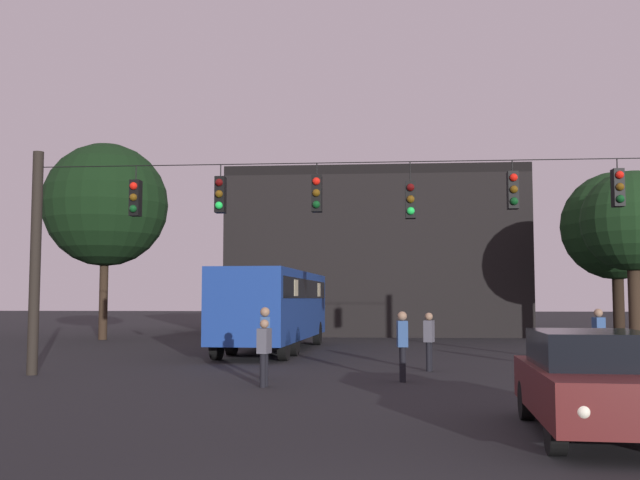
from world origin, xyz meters
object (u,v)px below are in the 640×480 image
object	(u,v)px
pedestrian_trailing	(429,338)
pedestrian_crossing_center	(402,342)
pedestrian_crossing_right	(264,349)
tree_behind_building	(616,226)
pedestrian_crossing_left	(265,338)
tree_right_far	(106,205)
car_near_right	(594,381)
city_bus	(275,302)
tree_left_silhouette	(632,222)
pedestrian_near_bus	(599,337)

from	to	relation	value
pedestrian_trailing	pedestrian_crossing_center	bearing A→B (deg)	-106.60
pedestrian_crossing_right	tree_behind_building	xyz separation A→B (m)	(13.81, 19.24, 4.56)
pedestrian_crossing_left	pedestrian_trailing	xyz separation A→B (m)	(4.20, 2.51, -0.12)
pedestrian_crossing_center	pedestrian_crossing_right	distance (m)	3.42
tree_right_far	tree_behind_building	bearing A→B (deg)	2.08
car_near_right	tree_right_far	xyz separation A→B (m)	(-16.61, 23.89, 5.78)
city_bus	tree_behind_building	bearing A→B (deg)	27.75
pedestrian_crossing_right	tree_behind_building	size ratio (longest dim) A/B	0.19
pedestrian_crossing_center	car_near_right	bearing A→B (deg)	-69.22
city_bus	tree_left_silhouette	size ratio (longest dim) A/B	1.53
pedestrian_crossing_left	tree_left_silhouette	world-z (taller)	tree_left_silhouette
pedestrian_crossing_center	pedestrian_near_bus	distance (m)	5.84
car_near_right	pedestrian_trailing	bearing A→B (deg)	100.58
pedestrian_crossing_center	tree_left_silhouette	distance (m)	16.82
car_near_right	pedestrian_trailing	xyz separation A→B (m)	(-1.79, 9.56, 0.11)
pedestrian_crossing_left	pedestrian_crossing_center	xyz separation A→B (m)	(3.39, -0.21, -0.06)
city_bus	pedestrian_near_bus	bearing A→B (deg)	-37.31
city_bus	tree_right_far	distance (m)	12.73
city_bus	pedestrian_crossing_left	xyz separation A→B (m)	(1.17, -9.73, -0.85)
car_near_right	tree_behind_building	xyz separation A→B (m)	(8.04, 24.78, 4.62)
car_near_right	pedestrian_crossing_right	bearing A→B (deg)	136.10
car_near_right	pedestrian_crossing_left	xyz separation A→B (m)	(-5.99, 7.05, 0.22)
pedestrian_trailing	tree_behind_building	world-z (taller)	tree_behind_building
pedestrian_crossing_right	pedestrian_trailing	xyz separation A→B (m)	(3.98, 4.02, 0.05)
city_bus	pedestrian_crossing_center	xyz separation A→B (m)	(4.56, -9.94, -0.91)
tree_left_silhouette	tree_right_far	bearing A→B (deg)	170.45
pedestrian_crossing_left	tree_behind_building	world-z (taller)	tree_behind_building
pedestrian_crossing_center	pedestrian_crossing_right	bearing A→B (deg)	-157.68
pedestrian_crossing_right	pedestrian_near_bus	size ratio (longest dim) A/B	0.88
pedestrian_crossing_right	pedestrian_trailing	size ratio (longest dim) A/B	0.95
tree_left_silhouette	pedestrian_near_bus	bearing A→B (deg)	-112.81
pedestrian_trailing	city_bus	bearing A→B (deg)	126.62
city_bus	tree_right_far	world-z (taller)	tree_right_far
pedestrian_crossing_center	tree_right_far	bearing A→B (deg)	129.42
car_near_right	tree_left_silhouette	size ratio (longest dim) A/B	0.61
city_bus	tree_behind_building	distance (m)	17.54
tree_right_far	car_near_right	bearing A→B (deg)	-55.19
tree_behind_building	pedestrian_crossing_center	bearing A→B (deg)	-120.68
pedestrian_crossing_right	tree_right_far	xyz separation A→B (m)	(-10.85, 18.34, 5.73)
pedestrian_crossing_left	pedestrian_near_bus	bearing A→B (deg)	14.26
pedestrian_crossing_left	tree_left_silhouette	size ratio (longest dim) A/B	0.25
tree_behind_building	tree_right_far	xyz separation A→B (m)	(-24.65, -0.89, 1.16)
tree_right_far	pedestrian_crossing_left	bearing A→B (deg)	-57.75
car_near_right	tree_behind_building	world-z (taller)	tree_behind_building
car_near_right	pedestrian_crossing_right	xyz separation A→B (m)	(-5.76, 5.54, 0.06)
pedestrian_crossing_center	pedestrian_trailing	distance (m)	2.84
tree_behind_building	pedestrian_trailing	bearing A→B (deg)	-122.86
pedestrian_trailing	tree_left_silhouette	distance (m)	14.31
pedestrian_crossing_center	pedestrian_crossing_right	world-z (taller)	pedestrian_crossing_center
pedestrian_crossing_left	pedestrian_crossing_right	distance (m)	1.53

